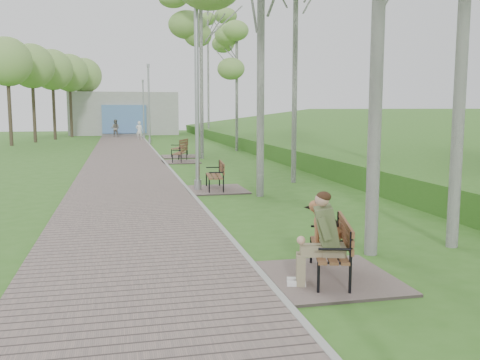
# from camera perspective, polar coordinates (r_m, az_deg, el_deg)

# --- Properties ---
(walkway) EXTENTS (3.50, 67.00, 0.04)m
(walkway) POSITION_cam_1_polar(r_m,az_deg,el_deg) (23.65, -12.11, 1.58)
(walkway) COLOR #6E5E59
(walkway) RESTS_ON ground
(kerb) EXTENTS (0.10, 67.00, 0.05)m
(kerb) POSITION_cam_1_polar(r_m,az_deg,el_deg) (23.73, -7.88, 1.71)
(kerb) COLOR #999993
(kerb) RESTS_ON ground
(embankment) EXTENTS (14.00, 70.00, 1.60)m
(embankment) POSITION_cam_1_polar(r_m,az_deg,el_deg) (26.19, 19.61, 1.83)
(embankment) COLOR #497C2E
(embankment) RESTS_ON ground
(building_north) EXTENTS (10.00, 5.20, 4.00)m
(building_north) POSITION_cam_1_polar(r_m,az_deg,el_deg) (53.00, -12.28, 6.94)
(building_north) COLOR #9E9E99
(building_north) RESTS_ON ground
(bench_main) EXTENTS (1.75, 1.95, 1.53)m
(bench_main) POSITION_cam_1_polar(r_m,az_deg,el_deg) (7.72, 9.26, -7.51)
(bench_main) COLOR #6E5E59
(bench_main) RESTS_ON ground
(bench_second) EXTENTS (1.75, 1.94, 1.07)m
(bench_second) POSITION_cam_1_polar(r_m,az_deg,el_deg) (16.03, -2.71, -0.41)
(bench_second) COLOR #6E5E59
(bench_second) RESTS_ON ground
(bench_third) EXTENTS (1.68, 1.86, 1.03)m
(bench_third) POSITION_cam_1_polar(r_m,az_deg,el_deg) (24.68, -6.42, 2.33)
(bench_third) COLOR #6E5E59
(bench_third) RESTS_ON ground
(bench_far) EXTENTS (1.83, 2.04, 1.13)m
(bench_far) POSITION_cam_1_polar(r_m,az_deg,el_deg) (27.42, -6.45, 2.90)
(bench_far) COLOR #6E5E59
(bench_far) RESTS_ON ground
(lamp_post_second) EXTENTS (0.22, 0.22, 5.61)m
(lamp_post_second) POSITION_cam_1_polar(r_m,az_deg,el_deg) (15.85, -4.61, 8.27)
(lamp_post_second) COLOR #9C9FA4
(lamp_post_second) RESTS_ON ground
(lamp_post_third) EXTENTS (0.21, 0.21, 5.55)m
(lamp_post_third) POSITION_cam_1_polar(r_m,az_deg,el_deg) (38.46, -9.67, 7.72)
(lamp_post_third) COLOR #9C9FA4
(lamp_post_third) RESTS_ON ground
(lamp_post_far) EXTENTS (0.19, 0.19, 4.86)m
(lamp_post_far) POSITION_cam_1_polar(r_m,az_deg,el_deg) (46.02, -10.25, 7.27)
(lamp_post_far) COLOR #9C9FA4
(lamp_post_far) RESTS_ON ground
(pedestrian_near) EXTENTS (0.61, 0.48, 1.47)m
(pedestrian_near) POSITION_cam_1_polar(r_m,az_deg,el_deg) (43.30, -10.69, 5.21)
(pedestrian_near) COLOR white
(pedestrian_near) RESTS_ON ground
(pedestrian_far) EXTENTS (0.88, 0.76, 1.53)m
(pedestrian_far) POSITION_cam_1_polar(r_m,az_deg,el_deg) (47.64, -13.16, 5.38)
(pedestrian_far) COLOR slate
(pedestrian_far) RESTS_ON ground
(birch_far_a) EXTENTS (2.29, 2.29, 7.25)m
(birch_far_a) POSITION_cam_1_polar(r_m,az_deg,el_deg) (31.41, -0.35, 13.55)
(birch_far_a) COLOR silver
(birch_far_a) RESTS_ON ground
(birch_far_b) EXTENTS (2.97, 2.97, 9.21)m
(birch_far_b) POSITION_cam_1_polar(r_m,az_deg,el_deg) (26.72, -4.21, 17.92)
(birch_far_b) COLOR silver
(birch_far_b) RESTS_ON ground
(birch_distant_b) EXTENTS (2.89, 2.89, 11.55)m
(birch_distant_b) POSITION_cam_1_polar(r_m,az_deg,el_deg) (45.95, -3.45, 15.88)
(birch_distant_b) COLOR silver
(birch_distant_b) RESTS_ON ground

